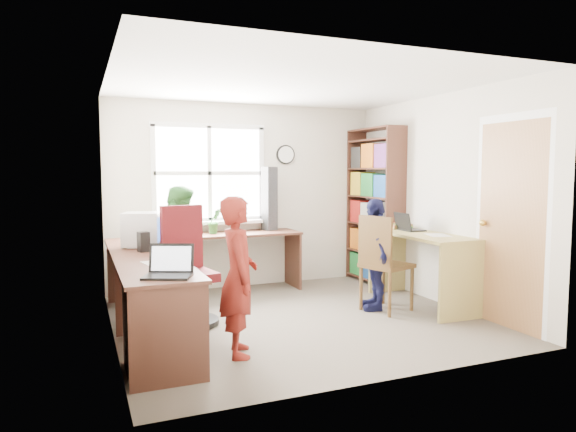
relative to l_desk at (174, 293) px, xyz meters
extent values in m
cube|color=#4F473E|center=(1.31, 0.28, -0.47)|extent=(3.60, 3.40, 0.02)
cube|color=white|center=(1.31, 0.28, 1.95)|extent=(3.60, 3.40, 0.02)
cube|color=beige|center=(1.31, 1.99, 0.74)|extent=(3.60, 0.02, 2.40)
cube|color=beige|center=(1.31, -1.43, 0.74)|extent=(3.60, 0.02, 2.40)
cube|color=beige|center=(-0.50, 0.28, 0.74)|extent=(0.02, 3.40, 2.40)
cube|color=beige|center=(3.12, 0.28, 0.74)|extent=(0.02, 3.40, 2.40)
cube|color=white|center=(0.81, 1.97, 1.04)|extent=(1.40, 0.01, 1.20)
cube|color=white|center=(0.81, 1.96, 1.04)|extent=(1.48, 0.04, 1.28)
cube|color=#A27246|center=(3.09, -0.77, 0.54)|extent=(0.02, 0.82, 2.00)
sphere|color=gold|center=(3.06, -0.44, 0.54)|extent=(0.07, 0.07, 0.07)
cylinder|color=black|center=(1.86, 1.96, 1.29)|extent=(0.26, 0.03, 0.26)
cylinder|color=white|center=(1.86, 1.95, 1.29)|extent=(0.22, 0.01, 0.22)
cube|color=#4C2A1E|center=(-0.19, 0.38, 0.28)|extent=(0.60, 2.70, 0.03)
cube|color=#4C2A1E|center=(1.06, 1.70, 0.28)|extent=(1.65, 0.56, 0.03)
cube|color=#4C2A1E|center=(-0.19, 0.38, -0.10)|extent=(0.56, 0.03, 0.72)
cube|color=#4C2A1E|center=(-0.19, -0.94, -0.10)|extent=(0.56, 0.03, 0.72)
cube|color=#4C2A1E|center=(-0.19, 1.70, -0.10)|extent=(0.56, 0.03, 0.72)
cube|color=#4C2A1E|center=(1.86, 1.70, -0.10)|extent=(0.03, 0.52, 0.72)
cube|color=#4C2A1E|center=(-0.19, -0.57, -0.10)|extent=(0.54, 0.45, 0.72)
cube|color=tan|center=(2.88, 0.27, 0.35)|extent=(0.69, 1.44, 0.03)
cube|color=tan|center=(2.86, -0.42, -0.06)|extent=(0.62, 0.05, 0.79)
cube|color=tan|center=(2.89, 0.97, -0.06)|extent=(0.62, 0.05, 0.79)
cube|color=#4C2A1E|center=(2.96, 0.96, 0.59)|extent=(0.30, 0.02, 2.10)
cube|color=#4C2A1E|center=(2.96, 1.96, 0.59)|extent=(0.30, 0.02, 2.10)
cube|color=#4C2A1E|center=(2.96, 1.46, 1.63)|extent=(0.30, 1.00, 0.02)
cube|color=#4C2A1E|center=(2.96, 1.46, -0.40)|extent=(0.30, 1.00, 0.02)
cube|color=#4C2A1E|center=(2.96, 1.46, -0.04)|extent=(0.30, 1.00, 0.02)
cube|color=#4C2A1E|center=(2.96, 1.46, 0.34)|extent=(0.30, 1.00, 0.02)
cube|color=#4C2A1E|center=(2.96, 1.46, 0.72)|extent=(0.30, 1.00, 0.02)
cube|color=#4C2A1E|center=(2.96, 1.46, 1.10)|extent=(0.30, 1.00, 0.02)
cube|color=#4C2A1E|center=(2.96, 1.46, 1.48)|extent=(0.30, 1.00, 0.02)
cube|color=#AA1D18|center=(2.96, 1.16, -0.25)|extent=(0.25, 0.28, 0.27)
cube|color=#184992|center=(2.96, 1.48, -0.24)|extent=(0.25, 0.30, 0.29)
cube|color=#1D7A30|center=(2.96, 1.78, -0.23)|extent=(0.25, 0.26, 0.30)
cube|color=gold|center=(2.96, 1.16, 0.13)|extent=(0.25, 0.28, 0.30)
cube|color=#6D307A|center=(2.96, 1.48, 0.14)|extent=(0.25, 0.30, 0.32)
cube|color=orange|center=(2.96, 1.78, 0.12)|extent=(0.25, 0.26, 0.29)
cube|color=#242424|center=(2.96, 1.16, 0.52)|extent=(0.25, 0.28, 0.32)
cube|color=beige|center=(2.96, 1.48, 0.50)|extent=(0.25, 0.30, 0.29)
cube|color=#AA1D18|center=(2.96, 1.78, 0.51)|extent=(0.25, 0.26, 0.30)
cube|color=#184992|center=(2.96, 1.16, 0.88)|extent=(0.25, 0.28, 0.29)
cube|color=#1D7A30|center=(2.96, 1.48, 0.89)|extent=(0.25, 0.30, 0.30)
cube|color=gold|center=(2.96, 1.78, 0.90)|extent=(0.25, 0.26, 0.32)
cube|color=#6D307A|center=(2.96, 1.16, 1.27)|extent=(0.25, 0.28, 0.30)
cube|color=orange|center=(2.96, 1.48, 1.28)|extent=(0.25, 0.30, 0.32)
cube|color=#242424|center=(2.96, 1.78, 1.26)|extent=(0.25, 0.26, 0.29)
cylinder|color=black|center=(0.25, 0.50, -0.43)|extent=(0.64, 0.64, 0.05)
cylinder|color=black|center=(0.25, 0.50, -0.20)|extent=(0.07, 0.07, 0.41)
cube|color=#4F0E12|center=(0.25, 0.50, 0.03)|extent=(0.53, 0.53, 0.09)
cube|color=#4F0E12|center=(0.21, 0.71, 0.40)|extent=(0.44, 0.16, 0.64)
cylinder|color=#54391C|center=(2.22, -0.03, -0.21)|extent=(0.05, 0.05, 0.49)
cylinder|color=#54391C|center=(2.59, 0.09, -0.21)|extent=(0.05, 0.05, 0.49)
cylinder|color=#54391C|center=(2.10, 0.34, -0.21)|extent=(0.05, 0.05, 0.49)
cylinder|color=#54391C|center=(2.46, 0.46, -0.21)|extent=(0.05, 0.05, 0.49)
cube|color=#54391C|center=(2.34, 0.21, 0.04)|extent=(0.58, 0.58, 0.04)
cube|color=#54391C|center=(2.15, 0.15, 0.33)|extent=(0.17, 0.42, 0.54)
cube|color=silver|center=(-0.16, 0.89, 0.30)|extent=(0.32, 0.28, 0.02)
cube|color=silver|center=(-0.16, 0.89, 0.48)|extent=(0.44, 0.42, 0.34)
cube|color=#3F72F2|center=(0.01, 0.84, 0.48)|extent=(0.09, 0.27, 0.25)
cube|color=black|center=(-0.17, -0.74, 0.30)|extent=(0.41, 0.36, 0.02)
cube|color=black|center=(-0.12, -0.62, 0.41)|extent=(0.33, 0.19, 0.22)
cube|color=white|center=(-0.12, -0.63, 0.41)|extent=(0.29, 0.15, 0.18)
cube|color=black|center=(2.89, 0.54, 0.38)|extent=(0.24, 0.32, 0.02)
cube|color=black|center=(2.77, 0.55, 0.48)|extent=(0.06, 0.32, 0.21)
cube|color=#3F72F2|center=(2.78, 0.55, 0.48)|extent=(0.04, 0.28, 0.17)
cube|color=black|center=(-0.19, 0.57, 0.39)|extent=(0.12, 0.12, 0.19)
cube|color=black|center=(-0.14, 1.07, 0.39)|extent=(0.10, 0.10, 0.19)
cube|color=black|center=(1.57, 1.82, 0.71)|extent=(0.21, 0.20, 0.83)
cube|color=red|center=(2.87, 0.82, 0.40)|extent=(0.30, 0.30, 0.06)
cube|color=beige|center=(-0.15, -0.13, 0.30)|extent=(0.28, 0.35, 0.00)
cube|color=beige|center=(2.89, 0.05, 0.37)|extent=(0.30, 0.36, 0.00)
imported|color=#2E7430|center=(0.80, 1.72, 0.45)|extent=(0.20, 0.17, 0.31)
imported|color=maroon|center=(0.45, -0.48, 0.21)|extent=(0.40, 0.53, 1.32)
imported|color=#2F722D|center=(0.31, 1.19, 0.23)|extent=(0.76, 0.82, 1.36)
imported|color=#13153C|center=(2.26, 0.32, 0.16)|extent=(0.50, 0.78, 1.23)
camera|label=1|loc=(-0.75, -4.50, 1.07)|focal=32.00mm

